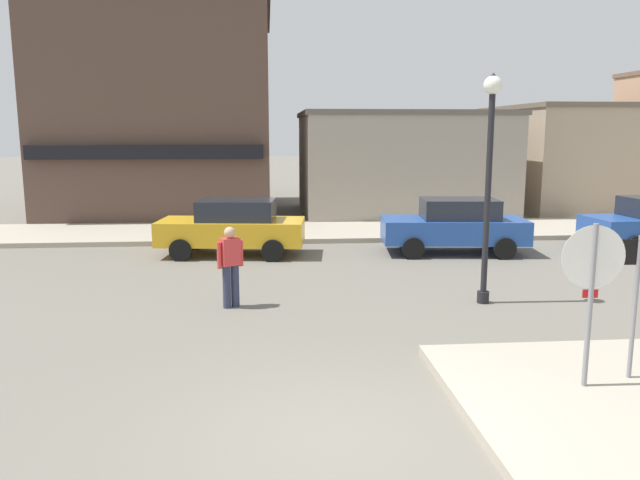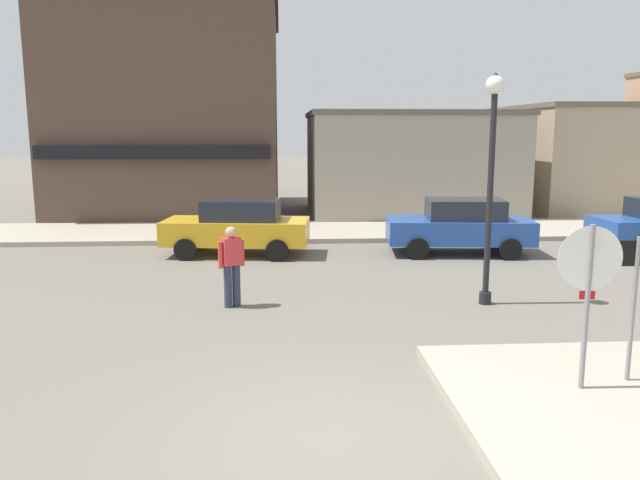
{
  "view_description": "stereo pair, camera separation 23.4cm",
  "coord_description": "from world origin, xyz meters",
  "views": [
    {
      "loc": [
        -0.76,
        -6.55,
        3.45
      ],
      "look_at": [
        0.17,
        4.5,
        1.5
      ],
      "focal_mm": 35.0,
      "sensor_mm": 36.0,
      "label": 1
    },
    {
      "loc": [
        -0.53,
        -6.57,
        3.45
      ],
      "look_at": [
        0.17,
        4.5,
        1.5
      ],
      "focal_mm": 35.0,
      "sensor_mm": 36.0,
      "label": 2
    }
  ],
  "objects": [
    {
      "name": "ground_plane",
      "position": [
        0.0,
        0.0,
        0.0
      ],
      "size": [
        160.0,
        160.0,
        0.0
      ],
      "primitive_type": "plane",
      "color": "#6B665B"
    },
    {
      "name": "parked_car_second",
      "position": [
        4.51,
        10.52,
        0.81
      ],
      "size": [
        4.14,
        2.17,
        1.56
      ],
      "color": "#234C9E",
      "rests_on": "ground"
    },
    {
      "name": "stop_sign",
      "position": [
        3.34,
        0.86,
        1.52
      ],
      "size": [
        0.82,
        0.08,
        2.3
      ],
      "color": "gray",
      "rests_on": "ground"
    },
    {
      "name": "building_storefront_left_near",
      "position": [
        4.78,
        19.29,
        2.11
      ],
      "size": [
        8.28,
        6.72,
        4.21
      ],
      "color": "#9E9384",
      "rests_on": "ground"
    },
    {
      "name": "lamp_post",
      "position": [
        3.57,
        5.38,
        2.96
      ],
      "size": [
        0.36,
        0.36,
        4.54
      ],
      "color": "black",
      "rests_on": "ground"
    },
    {
      "name": "building_corner_shop",
      "position": [
        -5.04,
        21.18,
        4.27
      ],
      "size": [
        8.98,
        10.18,
        8.53
      ],
      "color": "brown",
      "rests_on": "ground"
    },
    {
      "name": "pedestrian_crossing_near",
      "position": [
        -1.51,
        5.49,
        0.87
      ],
      "size": [
        0.53,
        0.36,
        1.61
      ],
      "color": "#2D334C",
      "rests_on": "ground"
    },
    {
      "name": "kerb_far",
      "position": [
        0.0,
        14.35,
        0.07
      ],
      "size": [
        80.0,
        4.0,
        0.15
      ],
      "primitive_type": "cube",
      "color": "#A89E8C",
      "rests_on": "ground"
    },
    {
      "name": "building_storefront_left_mid",
      "position": [
        12.86,
        21.09,
        2.28
      ],
      "size": [
        5.84,
        8.07,
        4.56
      ],
      "color": "tan",
      "rests_on": "ground"
    },
    {
      "name": "one_way_sign",
      "position": [
        4.08,
        1.08,
        1.33
      ],
      "size": [
        0.6,
        0.07,
        2.1
      ],
      "color": "gray",
      "rests_on": "ground"
    },
    {
      "name": "parked_car_nearest",
      "position": [
        -1.74,
        10.77,
        0.81
      ],
      "size": [
        4.17,
        2.22,
        1.56
      ],
      "color": "gold",
      "rests_on": "ground"
    }
  ]
}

